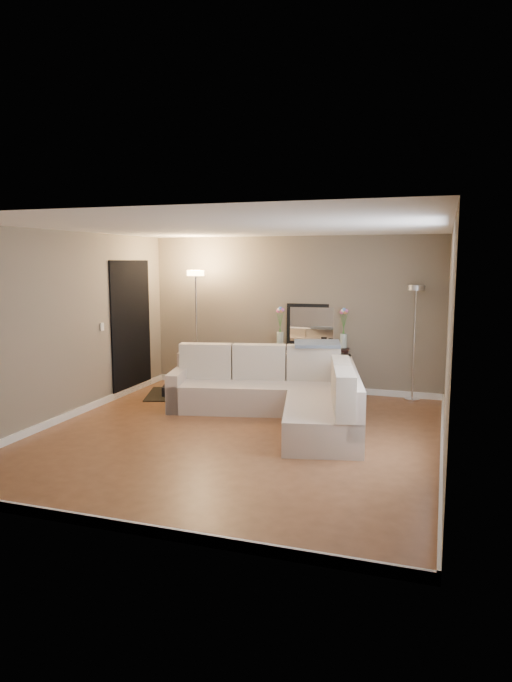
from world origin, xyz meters
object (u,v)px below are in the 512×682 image
(floor_lamp_unlit, at_px, (415,320))
(console_table, at_px, (306,367))
(sectional_sofa, at_px, (283,393))
(floor_lamp_lit, at_px, (196,306))

(floor_lamp_unlit, bearing_deg, console_table, -179.90)
(sectional_sofa, bearing_deg, console_table, 91.66)
(floor_lamp_unlit, bearing_deg, sectional_sofa, -136.76)
(sectional_sofa, height_order, console_table, sectional_sofa)
(sectional_sofa, height_order, floor_lamp_lit, floor_lamp_lit)
(console_table, xyz_separation_m, floor_lamp_lit, (-1.83, -0.36, 1.00))
(sectional_sofa, bearing_deg, floor_lamp_unlit, 43.24)
(floor_lamp_lit, bearing_deg, console_table, 11.06)
(console_table, bearing_deg, floor_lamp_unlit, 0.10)
(console_table, bearing_deg, sectional_sofa, -88.34)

